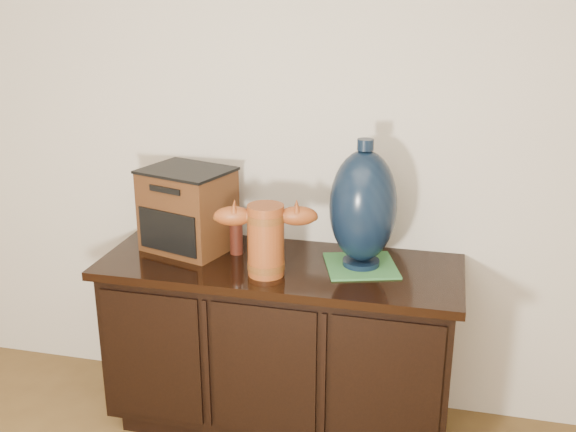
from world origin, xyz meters
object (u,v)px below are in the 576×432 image
(tv_radio, at_px, (188,209))
(lamp_base, at_px, (363,207))
(terracotta_vessel, at_px, (266,236))
(spray_can, at_px, (236,236))
(sideboard, at_px, (280,343))

(tv_radio, height_order, lamp_base, lamp_base)
(terracotta_vessel, height_order, spray_can, terracotta_vessel)
(sideboard, xyz_separation_m, spray_can, (-0.20, 0.06, 0.45))
(sideboard, height_order, spray_can, spray_can)
(spray_can, bearing_deg, lamp_base, -2.14)
(terracotta_vessel, relative_size, lamp_base, 0.78)
(lamp_base, bearing_deg, terracotta_vessel, -155.16)
(terracotta_vessel, height_order, tv_radio, tv_radio)
(spray_can, bearing_deg, terracotta_vessel, -45.47)
(sideboard, distance_m, terracotta_vessel, 0.54)
(tv_radio, bearing_deg, sideboard, 7.46)
(sideboard, bearing_deg, tv_radio, 170.34)
(lamp_base, relative_size, spray_can, 3.18)
(tv_radio, relative_size, lamp_base, 0.81)
(sideboard, distance_m, spray_can, 0.49)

